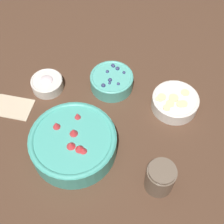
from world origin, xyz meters
The scene contains 7 objects.
ground_plane centered at (0.00, 0.00, 0.00)m, with size 4.00×4.00×0.00m, color #4C3323.
bowl_strawberries centered at (0.09, 0.05, 0.05)m, with size 0.26×0.26×0.10m.
bowl_blueberries centered at (-0.07, -0.19, 0.03)m, with size 0.15×0.15×0.06m.
bowl_bananas centered at (-0.27, -0.07, 0.03)m, with size 0.16×0.16×0.05m.
bowl_cream centered at (0.16, -0.22, 0.03)m, with size 0.11×0.11×0.05m.
jar_chocolate centered at (-0.15, 0.20, 0.05)m, with size 0.08×0.08×0.10m.
napkin centered at (0.28, -0.15, 0.00)m, with size 0.15×0.13×0.01m.
Camera 1 is at (0.04, 0.51, 0.88)m, focal length 50.00 mm.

